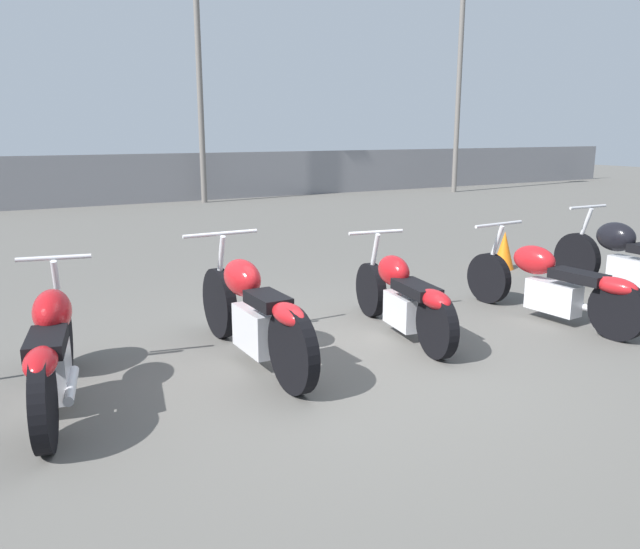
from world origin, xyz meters
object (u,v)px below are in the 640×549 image
Objects in this scene: motorcycle_slot_1 at (53,350)px; motorcycle_slot_5 at (628,259)px; light_pole_left at (460,59)px; light_pole_right at (198,55)px; motorcycle_slot_2 at (253,312)px; motorcycle_slot_3 at (403,297)px; traffic_cone_near at (504,250)px; motorcycle_slot_4 at (552,284)px.

motorcycle_slot_1 is 0.96× the size of motorcycle_slot_5.
light_pole_left reaches higher than motorcycle_slot_5.
motorcycle_slot_2 is at bearing -106.95° from light_pole_right.
motorcycle_slot_2 is 1.14× the size of motorcycle_slot_3.
traffic_cone_near is at bearing 19.55° from motorcycle_slot_2.
light_pole_right is (-8.17, 1.00, -0.25)m from light_pole_left.
light_pole_left is 1.07× the size of light_pole_right.
light_pole_right is at bearing 173.00° from light_pole_left.
motorcycle_slot_1 is at bearing -140.16° from light_pole_left.
motorcycle_slot_5 reaches higher than motorcycle_slot_1.
motorcycle_slot_3 reaches higher than traffic_cone_near.
motorcycle_slot_2 is 1.01× the size of motorcycle_slot_4.
light_pole_right reaches higher than motorcycle_slot_4.
motorcycle_slot_5 is (4.77, -0.14, 0.01)m from motorcycle_slot_2.
motorcycle_slot_5 reaches higher than traffic_cone_near.
motorcycle_slot_4 is 1.59m from motorcycle_slot_5.
traffic_cone_near is at bearing 38.49° from motorcycle_slot_3.
motorcycle_slot_4 is (-0.50, -12.50, -3.52)m from light_pole_right.
motorcycle_slot_5 is 1.86m from traffic_cone_near.
motorcycle_slot_5 is at bearing 11.43° from motorcycle_slot_1.
light_pole_left is 3.35× the size of motorcycle_slot_5.
traffic_cone_near is at bearing 28.00° from motorcycle_slot_1.
light_pole_left is 3.17× the size of motorcycle_slot_2.
light_pole_left is 13.81m from motorcycle_slot_5.
motorcycle_slot_2 is at bearing -172.77° from motorcycle_slot_3.
light_pole_left reaches higher than traffic_cone_near.
traffic_cone_near is (-0.13, 1.85, -0.18)m from motorcycle_slot_5.
motorcycle_slot_3 is at bearing -2.40° from motorcycle_slot_2.
light_pole_left reaches higher than light_pole_right.
motorcycle_slot_4 is at bearing -92.27° from light_pole_right.
light_pole_right reaches higher than traffic_cone_near.
light_pole_right is 12.99m from motorcycle_slot_4.
light_pole_right is at bearing 88.91° from motorcycle_slot_3.
traffic_cone_near is (6.22, 1.83, -0.16)m from motorcycle_slot_1.
motorcycle_slot_3 is at bearing 164.41° from motorcycle_slot_4.
motorcycle_slot_5 is (1.08, -12.25, -3.46)m from light_pole_right.
motorcycle_slot_3 is at bearing -179.90° from motorcycle_slot_5.
motorcycle_slot_1 is at bearing -169.67° from motorcycle_slot_3.
motorcycle_slot_2 is at bearing 169.13° from motorcycle_slot_4.
light_pole_right is 3.12× the size of motorcycle_slot_5.
traffic_cone_near is (-7.23, -9.40, -3.89)m from light_pole_left.
motorcycle_slot_1 is 0.92× the size of motorcycle_slot_4.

